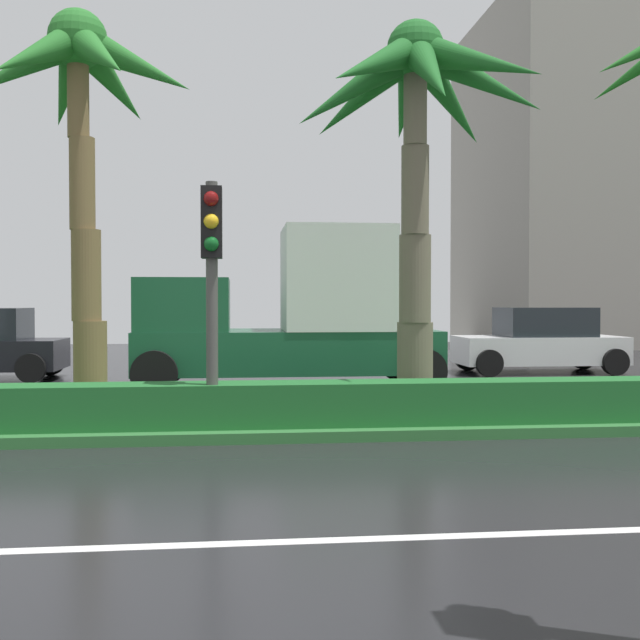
% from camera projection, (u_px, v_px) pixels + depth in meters
% --- Properties ---
extents(palm_tree_centre, '(3.57, 3.29, 6.24)m').
position_uv_depth(palm_tree_centre, '(81.00, 103.00, 11.59)').
color(palm_tree_centre, brown).
rests_on(palm_tree_centre, median_strip).
extents(palm_tree_centre_right, '(4.09, 4.05, 6.13)m').
position_uv_depth(palm_tree_centre_right, '(416.00, 111.00, 11.73)').
color(palm_tree_centre_right, '#675F4B').
rests_on(palm_tree_centre_right, median_strip).
extents(traffic_signal_median_right, '(0.28, 0.43, 3.34)m').
position_uv_depth(traffic_signal_median_right, '(212.00, 259.00, 10.08)').
color(traffic_signal_median_right, '#4C4C47').
rests_on(traffic_signal_median_right, median_strip).
extents(box_truck_lead, '(6.40, 2.64, 3.46)m').
position_uv_depth(box_truck_lead, '(291.00, 317.00, 16.09)').
color(box_truck_lead, '#195133').
rests_on(box_truck_lead, ground_plane).
extents(car_in_traffic_third, '(4.30, 2.02, 1.72)m').
position_uv_depth(car_in_traffic_third, '(540.00, 341.00, 19.70)').
color(car_in_traffic_third, white).
rests_on(car_in_traffic_third, ground_plane).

